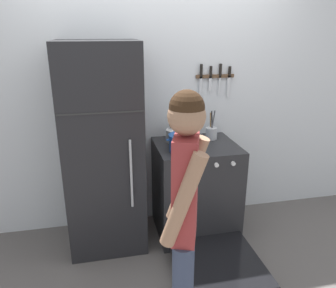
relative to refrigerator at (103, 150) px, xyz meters
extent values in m
plane|color=#5B5654|center=(0.54, 0.31, -0.90)|extent=(14.00, 14.00, 0.00)
cube|color=silver|center=(0.54, 0.34, 0.37)|extent=(10.00, 0.06, 2.55)
cube|color=black|center=(0.00, 0.00, 0.00)|extent=(0.65, 0.61, 1.81)
cube|color=#2D2D2D|center=(0.00, -0.31, 0.40)|extent=(0.64, 0.01, 0.01)
cylinder|color=#B2B5BA|center=(0.20, -0.32, -0.11)|extent=(0.02, 0.02, 0.58)
cube|color=#232326|center=(0.84, -0.01, -0.46)|extent=(0.74, 0.64, 0.89)
cube|color=black|center=(0.84, -0.01, -0.02)|extent=(0.72, 0.62, 0.02)
cube|color=black|center=(0.84, -0.30, -0.47)|extent=(0.64, 0.05, 0.67)
cylinder|color=black|center=(0.67, -0.14, -0.02)|extent=(0.20, 0.20, 0.01)
cylinder|color=black|center=(1.00, -0.14, -0.02)|extent=(0.20, 0.20, 0.01)
cylinder|color=black|center=(0.67, 0.12, -0.02)|extent=(0.20, 0.20, 0.01)
cylinder|color=black|center=(1.00, 0.12, -0.02)|extent=(0.20, 0.20, 0.01)
cylinder|color=silver|center=(0.61, -0.34, -0.08)|extent=(0.04, 0.02, 0.04)
cylinder|color=silver|center=(0.76, -0.34, -0.08)|extent=(0.04, 0.02, 0.04)
cylinder|color=silver|center=(0.91, -0.34, -0.08)|extent=(0.04, 0.02, 0.04)
cylinder|color=silver|center=(1.06, -0.34, -0.08)|extent=(0.04, 0.02, 0.04)
cube|color=black|center=(0.84, -0.69, -0.79)|extent=(0.68, 0.71, 0.04)
cube|color=#99999E|center=(0.84, -0.09, -0.50)|extent=(0.60, 0.35, 0.01)
cylinder|color=#1E4C9E|center=(0.67, -0.14, 0.05)|extent=(0.23, 0.23, 0.13)
cylinder|color=#1E4C9E|center=(0.67, -0.14, 0.13)|extent=(0.24, 0.24, 0.02)
sphere|color=black|center=(0.67, -0.14, 0.15)|extent=(0.03, 0.03, 0.03)
cylinder|color=#1E4C9E|center=(0.54, -0.14, 0.10)|extent=(0.03, 0.02, 0.02)
cylinder|color=#1E4C9E|center=(0.80, -0.14, 0.10)|extent=(0.03, 0.02, 0.02)
cylinder|color=silver|center=(0.68, 0.12, 0.05)|extent=(0.20, 0.20, 0.12)
cone|color=silver|center=(0.68, 0.12, 0.12)|extent=(0.19, 0.19, 0.03)
sphere|color=black|center=(0.68, 0.12, 0.15)|extent=(0.02, 0.02, 0.02)
cone|color=silver|center=(0.78, 0.12, 0.06)|extent=(0.11, 0.03, 0.09)
torus|color=black|center=(0.68, 0.12, 0.17)|extent=(0.16, 0.01, 0.16)
cylinder|color=#B7BABF|center=(1.02, 0.12, 0.04)|extent=(0.11, 0.11, 0.11)
cylinder|color=#9E7547|center=(1.02, 0.15, 0.12)|extent=(0.02, 0.02, 0.23)
cylinder|color=#232326|center=(1.03, 0.14, 0.13)|extent=(0.03, 0.02, 0.25)
cylinder|color=#B2B5BA|center=(1.03, 0.13, 0.11)|extent=(0.03, 0.03, 0.20)
cylinder|color=#4C4C51|center=(1.03, 0.12, 0.14)|extent=(0.04, 0.03, 0.26)
cylinder|color=#38425B|center=(0.43, -1.14, -0.51)|extent=(0.12, 0.12, 0.79)
cube|color=#9E3333|center=(0.40, -1.22, 0.18)|extent=(0.19, 0.25, 0.59)
cylinder|color=#A87A5B|center=(0.36, -1.33, 0.18)|extent=(0.25, 0.15, 0.52)
cylinder|color=#A87A5B|center=(0.44, -1.10, 0.18)|extent=(0.25, 0.15, 0.52)
sphere|color=#A87A5B|center=(0.40, -1.22, 0.58)|extent=(0.19, 0.19, 0.19)
sphere|color=#382314|center=(0.40, -1.22, 0.62)|extent=(0.18, 0.18, 0.18)
cube|color=brown|center=(1.09, 0.30, 0.56)|extent=(0.38, 0.02, 0.03)
cube|color=silver|center=(0.95, 0.29, 0.46)|extent=(0.03, 0.00, 0.19)
cube|color=black|center=(0.95, 0.29, 0.62)|extent=(0.02, 0.02, 0.12)
cube|color=silver|center=(1.05, 0.29, 0.49)|extent=(0.03, 0.00, 0.14)
cube|color=black|center=(1.05, 0.29, 0.61)|extent=(0.02, 0.02, 0.10)
cube|color=silver|center=(1.14, 0.29, 0.47)|extent=(0.02, 0.00, 0.18)
cube|color=black|center=(1.14, 0.29, 0.62)|extent=(0.02, 0.02, 0.12)
cube|color=silver|center=(1.24, 0.29, 0.46)|extent=(0.03, 0.00, 0.20)
cube|color=black|center=(1.24, 0.29, 0.60)|extent=(0.02, 0.02, 0.09)
camera|label=1|loc=(-0.01, -2.71, 0.97)|focal=35.00mm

